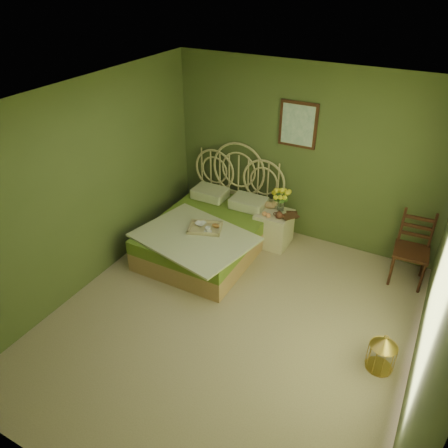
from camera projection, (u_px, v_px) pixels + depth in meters
The scene contains 14 objects.
floor at pixel (230, 323), 5.20m from camera, with size 4.50×4.50×0.00m, color tan.
ceiling at pixel (232, 106), 3.84m from camera, with size 4.50×4.50×0.00m, color silver.
wall_back at pixel (303, 156), 6.21m from camera, with size 4.00×4.00×0.00m, color #515E31.
wall_left at pixel (86, 189), 5.33m from camera, with size 4.50×4.50×0.00m, color #515E31.
wall_right at pixel (439, 290), 3.72m from camera, with size 4.50×4.50×0.00m, color #515E31.
wall_art at pixel (298, 125), 6.00m from camera, with size 0.54×0.04×0.64m.
bed at pixel (210, 231), 6.38m from camera, with size 1.70×2.16×1.33m.
nightstand at pixel (274, 223), 6.47m from camera, with size 0.48×0.49×0.96m.
chair at pixel (414, 244), 5.66m from camera, with size 0.46×0.46×0.98m.
birdcage at pixel (382, 353), 4.53m from camera, with size 0.28×0.28×0.43m.
book_lower at pixel (286, 215), 6.31m from camera, with size 0.16×0.21×0.02m, color #381E0F.
book_upper at pixel (287, 213), 6.30m from camera, with size 0.17×0.24×0.02m, color #472819.
cereal_bowl at pixel (201, 224), 6.10m from camera, with size 0.15×0.15×0.04m, color white.
coffee_cup at pixel (208, 230), 5.94m from camera, with size 0.08×0.08×0.08m, color white.
Camera 1 is at (1.75, -3.39, 3.73)m, focal length 35.00 mm.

